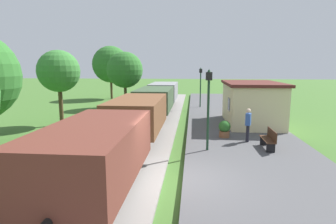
# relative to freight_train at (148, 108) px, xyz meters

# --- Properties ---
(ground_plane) EXTENTS (160.00, 160.00, 0.00)m
(ground_plane) POSITION_rel_freight_train_xyz_m (2.40, -8.64, -1.40)
(ground_plane) COLOR #3D6628
(platform_slab) EXTENTS (6.00, 60.00, 0.25)m
(platform_slab) POSITION_rel_freight_train_xyz_m (5.60, -8.64, -1.27)
(platform_slab) COLOR #4C4C4F
(platform_slab) RESTS_ON ground
(track_ballast) EXTENTS (3.80, 60.00, 0.12)m
(track_ballast) POSITION_rel_freight_train_xyz_m (0.00, -8.64, -1.34)
(track_ballast) COLOR gray
(track_ballast) RESTS_ON ground
(rail_near) EXTENTS (0.07, 60.00, 0.14)m
(rail_near) POSITION_rel_freight_train_xyz_m (0.72, -8.64, -1.21)
(rail_near) COLOR slate
(rail_near) RESTS_ON track_ballast
(rail_far) EXTENTS (0.07, 60.00, 0.14)m
(rail_far) POSITION_rel_freight_train_xyz_m (-0.72, -8.64, -1.21)
(rail_far) COLOR slate
(rail_far) RESTS_ON track_ballast
(freight_train) EXTENTS (2.50, 26.00, 2.12)m
(freight_train) POSITION_rel_freight_train_xyz_m (0.00, 0.00, 0.00)
(freight_train) COLOR brown
(freight_train) RESTS_ON rail_near
(station_hut) EXTENTS (3.50, 5.80, 2.78)m
(station_hut) POSITION_rel_freight_train_xyz_m (6.80, 1.14, 0.26)
(station_hut) COLOR beige
(station_hut) RESTS_ON platform_slab
(bench_near_hut) EXTENTS (0.42, 1.50, 0.91)m
(bench_near_hut) POSITION_rel_freight_train_xyz_m (6.48, -4.74, -0.68)
(bench_near_hut) COLOR #422819
(bench_near_hut) RESTS_ON platform_slab
(bench_down_platform) EXTENTS (0.42, 1.50, 0.91)m
(bench_down_platform) POSITION_rel_freight_train_xyz_m (6.48, 5.64, -0.68)
(bench_down_platform) COLOR #422819
(bench_down_platform) RESTS_ON platform_slab
(person_waiting) EXTENTS (0.35, 0.44, 1.71)m
(person_waiting) POSITION_rel_freight_train_xyz_m (5.71, -3.57, -0.21)
(person_waiting) COLOR black
(person_waiting) RESTS_ON platform_slab
(potted_planter) EXTENTS (0.64, 0.64, 0.92)m
(potted_planter) POSITION_rel_freight_train_xyz_m (4.64, -2.76, -0.67)
(potted_planter) COLOR brown
(potted_planter) RESTS_ON platform_slab
(lamp_post_near) EXTENTS (0.28, 0.28, 3.70)m
(lamp_post_near) POSITION_rel_freight_train_xyz_m (3.60, -5.21, 1.41)
(lamp_post_near) COLOR #193823
(lamp_post_near) RESTS_ON platform_slab
(lamp_post_far) EXTENTS (0.28, 0.28, 3.70)m
(lamp_post_far) POSITION_rel_freight_train_xyz_m (3.60, 8.52, 1.41)
(lamp_post_far) COLOR #193823
(lamp_post_far) RESTS_ON platform_slab
(tree_trackside_far) EXTENTS (2.84, 2.84, 5.15)m
(tree_trackside_far) POSITION_rel_freight_train_xyz_m (-6.19, 0.60, 2.31)
(tree_trackside_far) COLOR #4C3823
(tree_trackside_far) RESTS_ON ground
(tree_field_left) EXTENTS (3.50, 3.50, 5.45)m
(tree_field_left) POSITION_rel_freight_train_xyz_m (-3.73, 9.13, 2.29)
(tree_field_left) COLOR #4C3823
(tree_field_left) RESTS_ON ground
(tree_field_distant) EXTENTS (4.49, 4.49, 6.52)m
(tree_field_distant) POSITION_rel_freight_train_xyz_m (-7.28, 16.33, 2.87)
(tree_field_distant) COLOR #4C3823
(tree_field_distant) RESTS_ON ground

